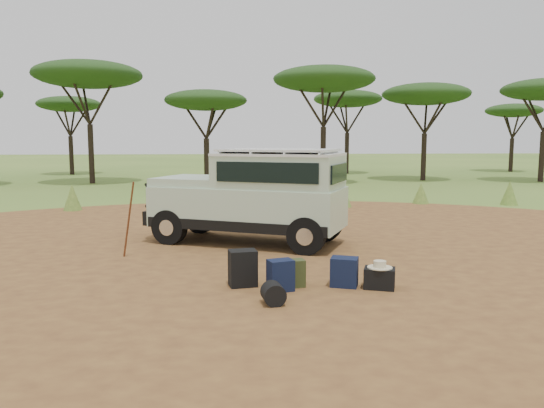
{
  "coord_description": "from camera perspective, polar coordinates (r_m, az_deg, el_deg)",
  "views": [
    {
      "loc": [
        -0.95,
        -9.35,
        2.35
      ],
      "look_at": [
        -0.03,
        1.45,
        1.0
      ],
      "focal_mm": 35.0,
      "sensor_mm": 36.0,
      "label": 1
    }
  ],
  "objects": [
    {
      "name": "stuff_sack",
      "position": [
        7.61,
        0.14,
        -9.63
      ],
      "size": [
        0.36,
        0.36,
        0.32
      ],
      "primitive_type": "cylinder",
      "rotation": [
        1.57,
        0.0,
        0.13
      ],
      "color": "black",
      "rests_on": "ground"
    },
    {
      "name": "duffel_navy",
      "position": [
        8.56,
        7.78,
        -7.27
      ],
      "size": [
        0.5,
        0.44,
        0.47
      ],
      "primitive_type": "cube",
      "rotation": [
        0.0,
        0.0,
        -0.34
      ],
      "color": "#112038",
      "rests_on": "ground"
    },
    {
      "name": "safari_hat",
      "position": [
        8.5,
        11.52,
        -6.48
      ],
      "size": [
        0.39,
        0.39,
        0.11
      ],
      "color": "beige",
      "rests_on": "hard_case"
    },
    {
      "name": "acacia_treeline",
      "position": [
        29.32,
        -1.52,
        12.03
      ],
      "size": [
        46.7,
        13.2,
        6.26
      ],
      "color": "black",
      "rests_on": "ground"
    },
    {
      "name": "ground",
      "position": [
        9.69,
        0.93,
        -6.94
      ],
      "size": [
        140.0,
        140.0,
        0.0
      ],
      "primitive_type": "plane",
      "color": "#50762A",
      "rests_on": "ground"
    },
    {
      "name": "safari_vehicle",
      "position": [
        11.81,
        -1.96,
        0.64
      ],
      "size": [
        4.63,
        3.35,
        2.12
      ],
      "rotation": [
        0.0,
        0.0,
        -0.43
      ],
      "color": "#B0C8AA",
      "rests_on": "ground"
    },
    {
      "name": "backpack_navy",
      "position": [
        8.24,
        0.92,
        -7.7
      ],
      "size": [
        0.44,
        0.36,
        0.49
      ],
      "primitive_type": "cube",
      "rotation": [
        0.0,
        0.0,
        0.29
      ],
      "color": "#112038",
      "rests_on": "ground"
    },
    {
      "name": "backpack_black",
      "position": [
        8.5,
        -3.16,
        -6.92
      ],
      "size": [
        0.48,
        0.38,
        0.59
      ],
      "primitive_type": "cube",
      "rotation": [
        0.0,
        0.0,
        0.17
      ],
      "color": "black",
      "rests_on": "ground"
    },
    {
      "name": "dirt_clearing",
      "position": [
        9.69,
        0.93,
        -6.92
      ],
      "size": [
        23.0,
        23.0,
        0.01
      ],
      "primitive_type": "cylinder",
      "color": "olive",
      "rests_on": "ground"
    },
    {
      "name": "hard_case",
      "position": [
        8.55,
        11.48,
        -7.84
      ],
      "size": [
        0.55,
        0.47,
        0.33
      ],
      "primitive_type": "cube",
      "rotation": [
        0.0,
        0.0,
        -0.34
      ],
      "color": "black",
      "rests_on": "ground"
    },
    {
      "name": "backpack_olive",
      "position": [
        8.47,
        2.42,
        -7.46
      ],
      "size": [
        0.35,
        0.28,
        0.44
      ],
      "primitive_type": "cube",
      "rotation": [
        0.0,
        0.0,
        0.15
      ],
      "color": "#38441F",
      "rests_on": "ground"
    },
    {
      "name": "grass_fringe",
      "position": [
        18.16,
        -1.45,
        0.94
      ],
      "size": [
        36.6,
        1.6,
        0.9
      ],
      "color": "#50762A",
      "rests_on": "ground"
    },
    {
      "name": "walking_staff",
      "position": [
        10.75,
        -15.16,
        -1.66
      ],
      "size": [
        0.32,
        0.27,
        1.52
      ],
      "primitive_type": "cylinder",
      "rotation": [
        0.22,
        0.0,
        0.9
      ],
      "color": "brown",
      "rests_on": "ground"
    }
  ]
}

